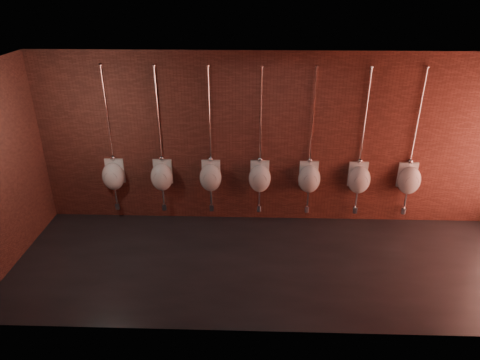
{
  "coord_description": "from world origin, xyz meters",
  "views": [
    {
      "loc": [
        -0.34,
        -5.8,
        4.31
      ],
      "look_at": [
        -0.56,
        0.9,
        1.1
      ],
      "focal_mm": 32.0,
      "sensor_mm": 36.0,
      "label": 1
    }
  ],
  "objects_px": {
    "urinal_1": "(162,176)",
    "urinal_6": "(409,179)",
    "urinal_2": "(211,177)",
    "urinal_4": "(309,178)",
    "urinal_0": "(113,175)",
    "urinal_5": "(359,179)",
    "urinal_3": "(260,177)"
  },
  "relations": [
    {
      "from": "urinal_4",
      "to": "urinal_6",
      "type": "relative_size",
      "value": 1.0
    },
    {
      "from": "urinal_3",
      "to": "urinal_5",
      "type": "xyz_separation_m",
      "value": [
        1.82,
        0.0,
        0.0
      ]
    },
    {
      "from": "urinal_1",
      "to": "urinal_3",
      "type": "bearing_deg",
      "value": 0.0
    },
    {
      "from": "urinal_4",
      "to": "urinal_0",
      "type": "bearing_deg",
      "value": 180.0
    },
    {
      "from": "urinal_2",
      "to": "urinal_4",
      "type": "relative_size",
      "value": 1.0
    },
    {
      "from": "urinal_2",
      "to": "urinal_4",
      "type": "distance_m",
      "value": 1.82
    },
    {
      "from": "urinal_2",
      "to": "urinal_3",
      "type": "xyz_separation_m",
      "value": [
        0.91,
        0.0,
        0.0
      ]
    },
    {
      "from": "urinal_1",
      "to": "urinal_6",
      "type": "bearing_deg",
      "value": 0.0
    },
    {
      "from": "urinal_2",
      "to": "urinal_3",
      "type": "distance_m",
      "value": 0.91
    },
    {
      "from": "urinal_4",
      "to": "urinal_6",
      "type": "distance_m",
      "value": 1.82
    },
    {
      "from": "urinal_5",
      "to": "urinal_6",
      "type": "bearing_deg",
      "value": 0.0
    },
    {
      "from": "urinal_2",
      "to": "urinal_5",
      "type": "distance_m",
      "value": 2.74
    },
    {
      "from": "urinal_3",
      "to": "urinal_5",
      "type": "distance_m",
      "value": 1.82
    },
    {
      "from": "urinal_2",
      "to": "urinal_6",
      "type": "xyz_separation_m",
      "value": [
        3.65,
        0.0,
        0.0
      ]
    },
    {
      "from": "urinal_2",
      "to": "urinal_5",
      "type": "height_order",
      "value": "same"
    },
    {
      "from": "urinal_1",
      "to": "urinal_6",
      "type": "relative_size",
      "value": 1.0
    },
    {
      "from": "urinal_4",
      "to": "urinal_6",
      "type": "xyz_separation_m",
      "value": [
        1.82,
        0.0,
        0.0
      ]
    },
    {
      "from": "urinal_2",
      "to": "urinal_5",
      "type": "xyz_separation_m",
      "value": [
        2.74,
        0.0,
        0.0
      ]
    },
    {
      "from": "urinal_0",
      "to": "urinal_4",
      "type": "distance_m",
      "value": 3.65
    },
    {
      "from": "urinal_2",
      "to": "urinal_0",
      "type": "bearing_deg",
      "value": 180.0
    },
    {
      "from": "urinal_0",
      "to": "urinal_5",
      "type": "bearing_deg",
      "value": 0.0
    },
    {
      "from": "urinal_0",
      "to": "urinal_5",
      "type": "relative_size",
      "value": 1.0
    },
    {
      "from": "urinal_0",
      "to": "urinal_3",
      "type": "xyz_separation_m",
      "value": [
        2.74,
        0.0,
        0.0
      ]
    },
    {
      "from": "urinal_0",
      "to": "urinal_3",
      "type": "bearing_deg",
      "value": 0.0
    },
    {
      "from": "urinal_2",
      "to": "urinal_4",
      "type": "bearing_deg",
      "value": 0.0
    },
    {
      "from": "urinal_0",
      "to": "urinal_3",
      "type": "height_order",
      "value": "same"
    },
    {
      "from": "urinal_2",
      "to": "urinal_3",
      "type": "bearing_deg",
      "value": 0.0
    },
    {
      "from": "urinal_5",
      "to": "urinal_0",
      "type": "bearing_deg",
      "value": 180.0
    },
    {
      "from": "urinal_1",
      "to": "urinal_3",
      "type": "height_order",
      "value": "same"
    },
    {
      "from": "urinal_0",
      "to": "urinal_5",
      "type": "xyz_separation_m",
      "value": [
        4.56,
        0.0,
        0.0
      ]
    },
    {
      "from": "urinal_4",
      "to": "urinal_3",
      "type": "bearing_deg",
      "value": 180.0
    },
    {
      "from": "urinal_5",
      "to": "urinal_4",
      "type": "bearing_deg",
      "value": 180.0
    }
  ]
}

